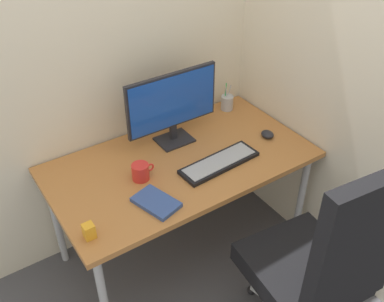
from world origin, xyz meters
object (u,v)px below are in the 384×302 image
(office_chair, at_px, (321,264))
(mouse, at_px, (267,134))
(monitor, at_px, (172,104))
(coffee_mug, at_px, (141,172))
(notebook, at_px, (156,202))
(keyboard, at_px, (219,163))
(desk_clamp_accessory, at_px, (89,231))
(pen_holder, at_px, (227,102))

(office_chair, height_order, mouse, office_chair)
(monitor, distance_m, coffee_mug, 0.43)
(office_chair, relative_size, notebook, 5.41)
(keyboard, bearing_deg, desk_clamp_accessory, -172.57)
(office_chair, bearing_deg, keyboard, 92.71)
(keyboard, height_order, pen_holder, pen_holder)
(monitor, xyz_separation_m, keyboard, (0.08, -0.33, -0.23))
(monitor, distance_m, mouse, 0.59)
(pen_holder, distance_m, notebook, 0.98)
(coffee_mug, xyz_separation_m, desk_clamp_accessory, (-0.38, -0.23, -0.01))
(keyboard, distance_m, pen_holder, 0.59)
(office_chair, height_order, pen_holder, office_chair)
(monitor, distance_m, desk_clamp_accessory, 0.85)
(pen_holder, bearing_deg, monitor, -167.19)
(coffee_mug, bearing_deg, pen_holder, 21.47)
(office_chair, height_order, keyboard, office_chair)
(mouse, relative_size, desk_clamp_accessory, 1.10)
(mouse, distance_m, desk_clamp_accessory, 1.19)
(pen_holder, xyz_separation_m, desk_clamp_accessory, (-1.18, -0.54, -0.01))
(mouse, relative_size, notebook, 0.36)
(keyboard, height_order, mouse, mouse)
(office_chair, distance_m, keyboard, 0.73)
(pen_holder, bearing_deg, desk_clamp_accessory, -155.18)
(keyboard, relative_size, pen_holder, 2.62)
(pen_holder, xyz_separation_m, notebook, (-0.83, -0.52, -0.04))
(notebook, xyz_separation_m, desk_clamp_accessory, (-0.35, -0.02, 0.03))
(monitor, xyz_separation_m, coffee_mug, (-0.32, -0.21, -0.20))
(coffee_mug, bearing_deg, notebook, -98.84)
(office_chair, relative_size, coffee_mug, 9.58)
(mouse, xyz_separation_m, desk_clamp_accessory, (-1.18, -0.16, 0.02))
(office_chair, distance_m, pen_holder, 1.23)
(office_chair, relative_size, monitor, 2.15)
(notebook, xyz_separation_m, coffee_mug, (0.03, 0.21, 0.03))
(mouse, bearing_deg, coffee_mug, 175.47)
(monitor, relative_size, coffee_mug, 4.46)
(monitor, height_order, pen_holder, monitor)
(keyboard, bearing_deg, pen_holder, 48.60)
(pen_holder, bearing_deg, notebook, -147.72)
(coffee_mug, distance_m, desk_clamp_accessory, 0.45)
(monitor, xyz_separation_m, desk_clamp_accessory, (-0.71, -0.44, -0.20))
(pen_holder, height_order, notebook, pen_holder)
(mouse, xyz_separation_m, notebook, (-0.83, -0.13, -0.01))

